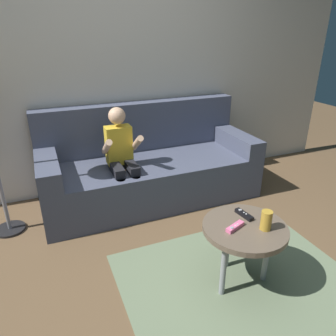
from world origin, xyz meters
TOP-DOWN VIEW (x-y plane):
  - ground_plane at (0.00, 0.00)m, footprint 10.38×10.38m
  - wall_back at (0.00, 1.74)m, footprint 5.19×0.05m
  - couch at (0.22, 1.36)m, footprint 2.01×0.80m
  - person_seated_on_couch at (-0.08, 1.17)m, footprint 0.31×0.38m
  - coffee_table at (0.37, 0.01)m, footprint 0.52×0.52m
  - area_rug at (0.37, 0.00)m, footprint 1.51×1.17m
  - game_remote_pink_near_edge at (0.29, -0.00)m, footprint 0.14×0.08m
  - game_remote_black_center at (0.42, 0.09)m, footprint 0.05×0.14m
  - soda_can at (0.46, -0.07)m, footprint 0.07×0.07m

SIDE VIEW (x-z plane):
  - ground_plane at x=0.00m, z-range 0.00..0.00m
  - area_rug at x=0.37m, z-range 0.00..0.01m
  - couch at x=0.22m, z-range -0.14..0.74m
  - coffee_table at x=0.37m, z-range 0.17..0.61m
  - game_remote_pink_near_edge at x=0.29m, z-range 0.44..0.47m
  - game_remote_black_center at x=0.42m, z-range 0.44..0.47m
  - soda_can at x=0.46m, z-range 0.44..0.56m
  - person_seated_on_couch at x=-0.08m, z-range 0.07..1.00m
  - wall_back at x=0.00m, z-range 0.00..2.50m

